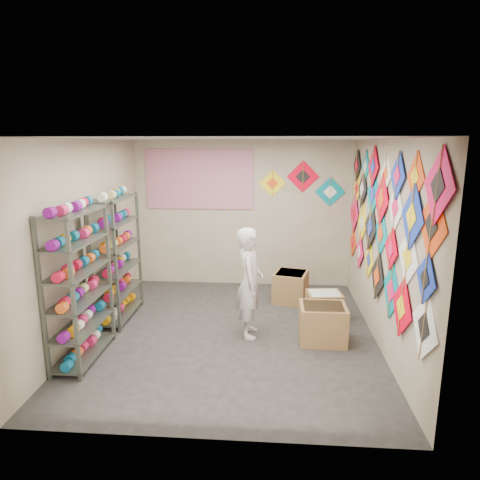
# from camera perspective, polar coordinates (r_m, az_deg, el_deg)

# --- Properties ---
(ground) EXTENTS (4.50, 4.50, 0.00)m
(ground) POSITION_cam_1_polar(r_m,az_deg,el_deg) (6.25, -1.15, -12.31)
(ground) COLOR #282623
(room_walls) EXTENTS (4.50, 4.50, 4.50)m
(room_walls) POSITION_cam_1_polar(r_m,az_deg,el_deg) (5.75, -1.22, 2.71)
(room_walls) COLOR tan
(room_walls) RESTS_ON ground
(shelf_rack_front) EXTENTS (0.40, 1.10, 1.90)m
(shelf_rack_front) POSITION_cam_1_polar(r_m,az_deg,el_deg) (5.58, -20.67, -5.79)
(shelf_rack_front) COLOR #4C5147
(shelf_rack_front) RESTS_ON ground
(shelf_rack_back) EXTENTS (0.40, 1.10, 1.90)m
(shelf_rack_back) POSITION_cam_1_polar(r_m,az_deg,el_deg) (6.73, -16.09, -2.36)
(shelf_rack_back) COLOR #4C5147
(shelf_rack_back) RESTS_ON ground
(string_spools) EXTENTS (0.12, 2.36, 0.12)m
(string_spools) POSITION_cam_1_polar(r_m,az_deg,el_deg) (6.12, -18.23, -3.07)
(string_spools) COLOR #EA2562
(string_spools) RESTS_ON ground
(kite_wall_display) EXTENTS (0.06, 4.36, 2.08)m
(kite_wall_display) POSITION_cam_1_polar(r_m,az_deg,el_deg) (5.84, 18.44, 2.11)
(kite_wall_display) COLOR white
(kite_wall_display) RESTS_ON room_walls
(back_wall_kites) EXTENTS (1.57, 0.02, 0.84)m
(back_wall_kites) POSITION_cam_1_polar(r_m,az_deg,el_deg) (7.93, 8.54, 7.44)
(back_wall_kites) COLOR yellow
(back_wall_kites) RESTS_ON room_walls
(poster) EXTENTS (2.00, 0.01, 1.10)m
(poster) POSITION_cam_1_polar(r_m,az_deg,el_deg) (8.00, -5.46, 8.06)
(poster) COLOR #9053B5
(poster) RESTS_ON room_walls
(shopkeeper) EXTENTS (0.59, 0.41, 1.54)m
(shopkeeper) POSITION_cam_1_polar(r_m,az_deg,el_deg) (5.92, 1.31, -5.70)
(shopkeeper) COLOR beige
(shopkeeper) RESTS_ON ground
(carton_a) EXTENTS (0.62, 0.52, 0.52)m
(carton_a) POSITION_cam_1_polar(r_m,az_deg,el_deg) (6.01, 10.95, -10.89)
(carton_a) COLOR #8D613D
(carton_a) RESTS_ON ground
(carton_b) EXTENTS (0.56, 0.48, 0.42)m
(carton_b) POSITION_cam_1_polar(r_m,az_deg,el_deg) (6.77, 11.13, -8.60)
(carton_b) COLOR #8D613D
(carton_b) RESTS_ON ground
(carton_c) EXTENTS (0.65, 0.69, 0.51)m
(carton_c) POSITION_cam_1_polar(r_m,az_deg,el_deg) (7.40, 6.76, -6.19)
(carton_c) COLOR #8D613D
(carton_c) RESTS_ON ground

